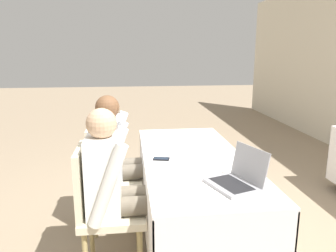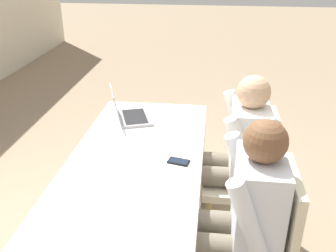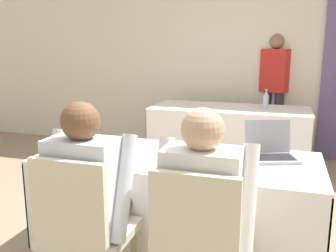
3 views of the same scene
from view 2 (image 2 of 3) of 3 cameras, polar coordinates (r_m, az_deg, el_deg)
conference_table_near at (r=2.26m, az=-5.15°, el=-9.47°), size 1.84×0.78×0.73m
laptop at (r=2.68m, az=-5.94°, el=1.87°), size 0.38×0.36×0.23m
cell_phone at (r=2.16m, az=1.63°, el=-5.43°), size 0.10×0.14×0.01m
paper_beside_laptop at (r=2.27m, az=-9.15°, el=-4.31°), size 0.24×0.32×0.00m
paper_centre_table at (r=1.93m, az=-6.38°, el=-9.99°), size 0.26×0.33×0.00m
chair_near_left at (r=2.02m, az=13.58°, el=-16.69°), size 0.44×0.44×0.92m
chair_near_right at (r=2.51m, az=12.27°, el=-7.15°), size 0.44×0.44×0.92m
person_checkered_shirt at (r=1.90m, az=10.89°, el=-13.06°), size 0.50×0.52×1.18m
person_white_shirt at (r=2.42m, az=10.17°, el=-3.86°), size 0.50×0.52×1.18m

